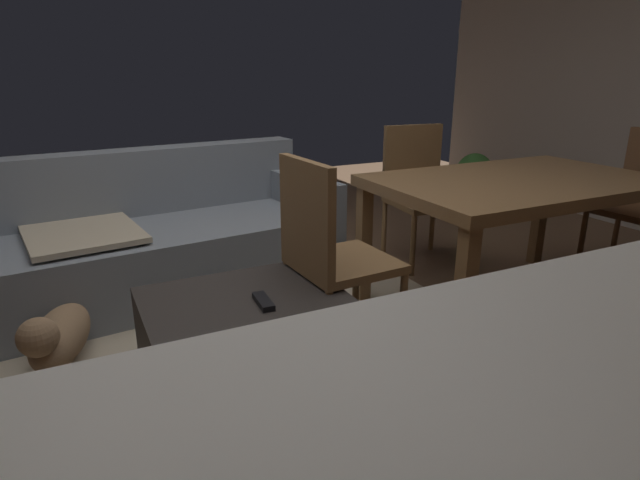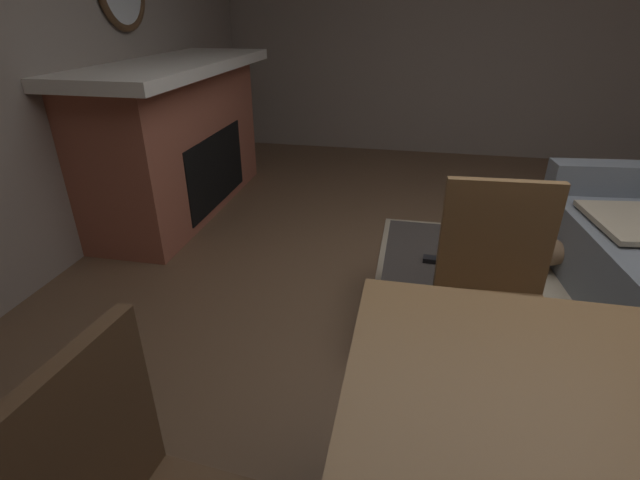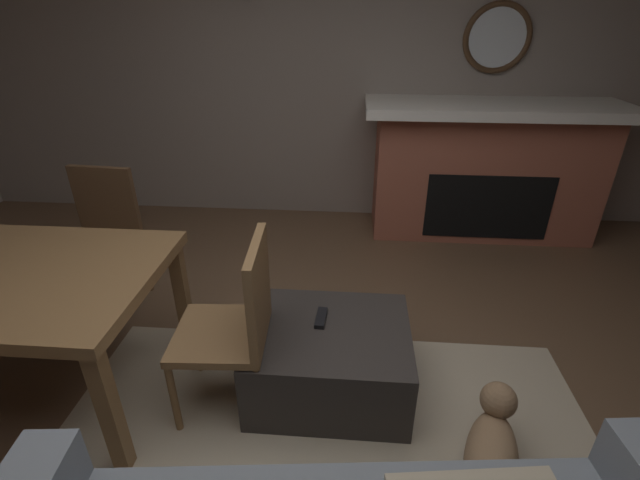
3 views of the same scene
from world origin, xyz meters
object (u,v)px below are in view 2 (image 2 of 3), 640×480
object	(u,v)px
ottoman_coffee_table	(449,293)
small_dog	(520,243)
fireplace	(180,138)
tv_remote	(440,260)
dining_chair_west	(495,287)

from	to	relation	value
ottoman_coffee_table	small_dog	bearing A→B (deg)	146.59
fireplace	tv_remote	xyz separation A→B (m)	(1.28, 1.98, -0.18)
fireplace	small_dog	world-z (taller)	fireplace
ottoman_coffee_table	dining_chair_west	distance (m)	0.55
dining_chair_west	small_dog	world-z (taller)	dining_chair_west
ottoman_coffee_table	dining_chair_west	world-z (taller)	dining_chair_west
dining_chair_west	small_dog	bearing A→B (deg)	162.74
fireplace	ottoman_coffee_table	xyz separation A→B (m)	(1.23, 2.05, -0.39)
tv_remote	dining_chair_west	bearing A→B (deg)	29.62
small_dog	dining_chair_west	bearing A→B (deg)	-17.26
tv_remote	dining_chair_west	distance (m)	0.44
tv_remote	small_dog	size ratio (longest dim) A/B	0.27
dining_chair_west	small_dog	size ratio (longest dim) A/B	1.60
ottoman_coffee_table	tv_remote	distance (m)	0.23
ottoman_coffee_table	small_dog	world-z (taller)	ottoman_coffee_table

